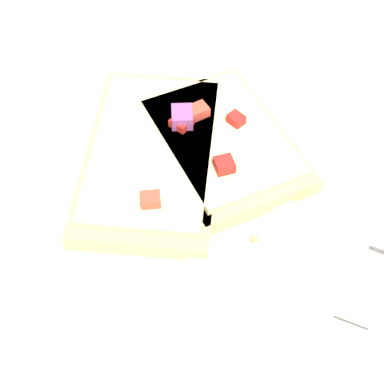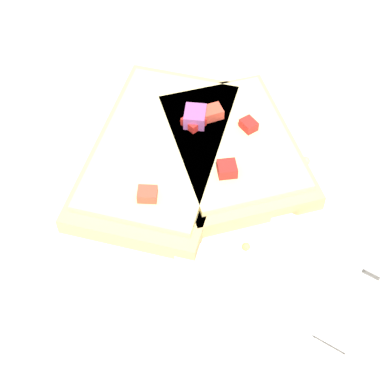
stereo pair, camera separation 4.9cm
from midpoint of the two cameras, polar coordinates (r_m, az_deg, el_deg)
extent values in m
plane|color=beige|center=(0.50, 2.76, -1.74)|extent=(4.00, 4.00, 0.00)
cylinder|color=white|center=(0.50, 2.79, -1.33)|extent=(0.27, 0.27, 0.01)
cube|color=silver|center=(0.49, 12.53, -3.29)|extent=(0.12, 0.09, 0.01)
cube|color=silver|center=(0.51, 2.75, 1.53)|extent=(0.06, 0.05, 0.01)
cube|color=silver|center=(0.53, -0.53, 4.18)|extent=(0.03, 0.02, 0.00)
cube|color=silver|center=(0.53, -0.97, 3.70)|extent=(0.03, 0.02, 0.00)
cube|color=silver|center=(0.52, -1.41, 3.22)|extent=(0.03, 0.02, 0.00)
cube|color=silver|center=(0.52, -1.86, 2.72)|extent=(0.03, 0.02, 0.00)
cube|color=silver|center=(0.45, 12.52, -10.55)|extent=(0.08, 0.06, 0.01)
cube|color=silver|center=(0.47, 0.02, -4.05)|extent=(0.13, 0.10, 0.00)
cube|color=tan|center=(0.52, -0.09, 3.32)|extent=(0.21, 0.19, 0.01)
cube|color=beige|center=(0.51, -0.09, 4.07)|extent=(0.18, 0.17, 0.01)
cube|color=red|center=(0.52, 2.84, 6.10)|extent=(0.02, 0.02, 0.01)
cube|color=#934C8E|center=(0.52, 2.97, 6.56)|extent=(0.03, 0.02, 0.01)
cube|color=#D14733|center=(0.47, -1.01, -0.40)|extent=(0.02, 0.02, 0.01)
cube|color=tan|center=(0.52, 6.21, 3.61)|extent=(0.15, 0.12, 0.01)
cube|color=beige|center=(0.51, 6.30, 4.36)|extent=(0.14, 0.10, 0.01)
cube|color=red|center=(0.52, 7.75, 5.78)|extent=(0.01, 0.01, 0.01)
cube|color=#D14733|center=(0.52, 4.27, 6.85)|extent=(0.01, 0.02, 0.01)
cube|color=red|center=(0.48, 6.04, 1.84)|extent=(0.02, 0.02, 0.01)
sphere|color=tan|center=(0.53, 12.58, 2.69)|extent=(0.01, 0.01, 0.01)
sphere|color=tan|center=(0.47, 7.82, -5.02)|extent=(0.01, 0.01, 0.01)
sphere|color=tan|center=(0.52, 1.49, 3.29)|extent=(0.01, 0.01, 0.01)
sphere|color=tan|center=(0.52, 10.17, 2.80)|extent=(0.01, 0.01, 0.01)
camera|label=1|loc=(0.02, -87.13, 3.55)|focal=60.00mm
camera|label=2|loc=(0.02, 92.87, -3.55)|focal=60.00mm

